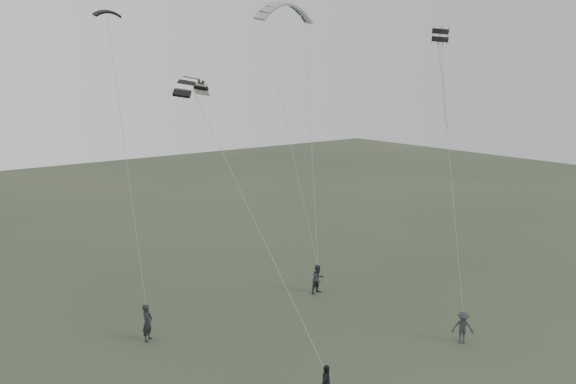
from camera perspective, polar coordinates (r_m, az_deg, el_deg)
ground at (r=28.23m, az=4.91°, el=-16.54°), size 140.00×140.00×0.00m
flyer_left at (r=30.31m, az=-14.09°, el=-12.74°), size 0.84×0.82×1.95m
flyer_right at (r=35.48m, az=3.07°, el=-8.82°), size 0.94×0.76×1.82m
flyer_center at (r=24.67m, az=3.90°, el=-18.84°), size 1.00×0.89×1.63m
flyer_far at (r=30.57m, az=17.34°, el=-13.00°), size 1.20×1.21×1.68m
kite_dark_small at (r=31.27m, az=-17.89°, el=17.05°), size 1.38×0.61×0.58m
kite_pale_large at (r=40.78m, az=-0.30°, el=18.62°), size 4.55×1.48×2.02m
kite_striped at (r=27.70m, az=-9.71°, el=11.24°), size 3.04×2.89×1.36m
kite_box at (r=34.83m, az=15.21°, el=15.11°), size 0.71×0.79×0.81m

